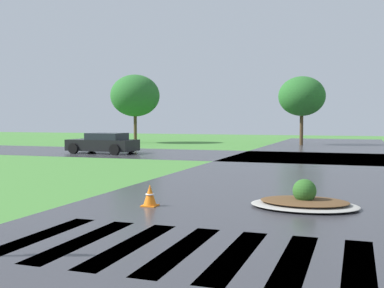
{
  "coord_description": "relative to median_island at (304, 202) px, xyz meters",
  "views": [
    {
      "loc": [
        2.19,
        -2.05,
        2.1
      ],
      "look_at": [
        -2.45,
        11.35,
        1.36
      ],
      "focal_mm": 44.69,
      "sensor_mm": 36.0,
      "label": 1
    }
  ],
  "objects": [
    {
      "name": "asphalt_roadway",
      "position": [
        -1.03,
        0.56,
        -0.14
      ],
      "size": [
        9.04,
        80.0,
        0.01
      ],
      "primitive_type": "cube",
      "color": "#35353A",
      "rests_on": "ground"
    },
    {
      "name": "asphalt_cross_road",
      "position": [
        -1.03,
        15.14,
        -0.14
      ],
      "size": [
        90.0,
        8.14,
        0.01
      ],
      "primitive_type": "cube",
      "color": "#35353A",
      "rests_on": "ground"
    },
    {
      "name": "crosswalk_stripes",
      "position": [
        -1.03,
        -4.39,
        -0.14
      ],
      "size": [
        6.75,
        3.03,
        0.01
      ],
      "color": "white",
      "rests_on": "ground"
    },
    {
      "name": "median_island",
      "position": [
        0.0,
        0.0,
        0.0
      ],
      "size": [
        2.54,
        1.88,
        0.68
      ],
      "color": "#9E9B93",
      "rests_on": "ground"
    },
    {
      "name": "car_blue_compact",
      "position": [
        -13.47,
        14.18,
        0.46
      ],
      "size": [
        4.24,
        2.29,
        1.25
      ],
      "rotation": [
        0.0,
        0.0,
        3.11
      ],
      "color": "black",
      "rests_on": "ground"
    },
    {
      "name": "traffic_cone",
      "position": [
        -3.54,
        -1.05,
        0.11
      ],
      "size": [
        0.36,
        0.36,
        0.53
      ],
      "color": "orange",
      "rests_on": "ground"
    },
    {
      "name": "background_treeline",
      "position": [
        2.76,
        25.92,
        4.04
      ],
      "size": [
        48.42,
        6.57,
        6.61
      ],
      "color": "#4C3823",
      "rests_on": "ground"
    }
  ]
}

